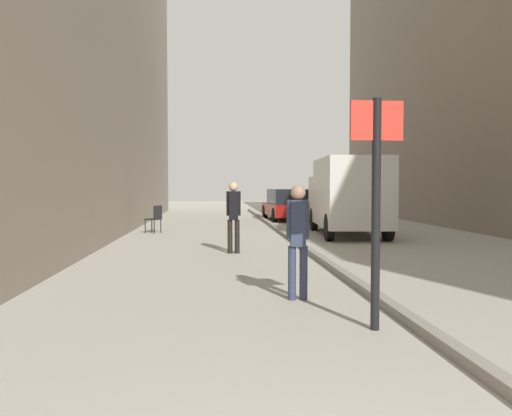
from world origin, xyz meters
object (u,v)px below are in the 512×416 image
(street_sign_post, at_px, (376,193))
(cafe_chair_near_window, at_px, (155,217))
(pedestrian_mid_block, at_px, (298,234))
(delivery_van, at_px, (348,195))
(parked_car, at_px, (287,205))
(pedestrian_main_foreground, at_px, (234,212))

(street_sign_post, bearing_deg, cafe_chair_near_window, -74.20)
(pedestrian_mid_block, relative_size, street_sign_post, 0.63)
(pedestrian_mid_block, xyz_separation_m, delivery_van, (3.17, 9.33, 0.38))
(parked_car, distance_m, cafe_chair_near_window, 8.30)
(pedestrian_main_foreground, distance_m, cafe_chair_near_window, 6.04)
(parked_car, relative_size, cafe_chair_near_window, 4.56)
(parked_car, xyz_separation_m, cafe_chair_near_window, (-5.43, -6.27, -0.17))
(pedestrian_main_foreground, relative_size, delivery_van, 0.32)
(pedestrian_mid_block, distance_m, parked_car, 17.03)
(pedestrian_main_foreground, relative_size, parked_car, 0.40)
(delivery_van, bearing_deg, pedestrian_mid_block, -104.83)
(parked_car, bearing_deg, street_sign_post, -98.14)
(delivery_van, relative_size, parked_car, 1.23)
(street_sign_post, height_order, cafe_chair_near_window, street_sign_post)
(delivery_van, relative_size, street_sign_post, 2.03)
(pedestrian_main_foreground, relative_size, pedestrian_mid_block, 1.04)
(street_sign_post, bearing_deg, parked_car, -96.58)
(pedestrian_mid_block, height_order, parked_car, pedestrian_mid_block)
(pedestrian_main_foreground, bearing_deg, delivery_van, 49.28)
(pedestrian_mid_block, bearing_deg, parked_car, -92.79)
(delivery_van, height_order, street_sign_post, street_sign_post)
(pedestrian_main_foreground, height_order, pedestrian_mid_block, pedestrian_main_foreground)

